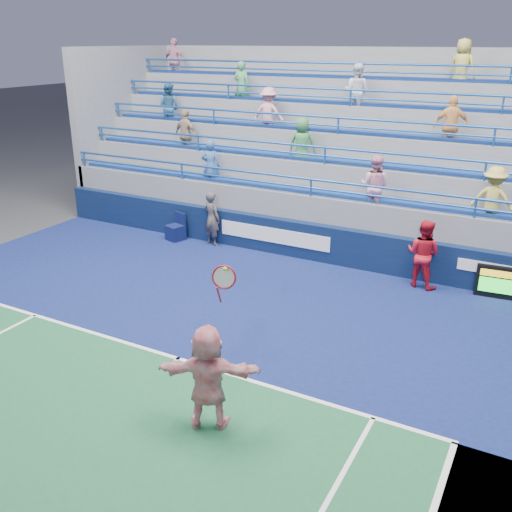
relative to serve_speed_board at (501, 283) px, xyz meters
The scene contains 8 objects.
ground 8.25m from the serve_speed_board, 131.00° to the right, with size 120.00×120.00×0.00m, color #333538.
sponsor_wall 5.41m from the serve_speed_board, behind, with size 18.00×0.32×1.10m.
bleacher_stand 6.85m from the serve_speed_board, 143.11° to the left, with size 18.00×5.60×6.13m.
serve_speed_board is the anchor object (origin of this frame).
judge_chair 9.78m from the serve_speed_board, behind, with size 0.62×0.63×0.89m.
tennis_player 8.54m from the serve_speed_board, 115.79° to the right, with size 1.79×1.21×2.98m.
line_judge 8.52m from the serve_speed_board, behind, with size 0.63×0.41×1.72m, color #121633.
ball_girl 2.00m from the serve_speed_board, behind, with size 0.89×0.69×1.82m, color red.
Camera 1 is at (6.17, -8.13, 6.12)m, focal length 40.00 mm.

